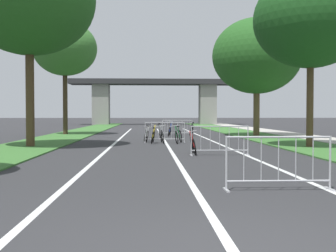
{
  "coord_description": "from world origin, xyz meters",
  "views": [
    {
      "loc": [
        -0.91,
        -4.42,
        1.48
      ],
      "look_at": [
        0.1,
        17.05,
        0.86
      ],
      "focal_mm": 45.61,
      "sensor_mm": 36.0,
      "label": 1
    }
  ],
  "objects": [
    {
      "name": "grass_verge_left",
      "position": [
        -6.26,
        26.78,
        0.03
      ],
      "size": [
        3.15,
        65.47,
        0.05
      ],
      "primitive_type": "cube",
      "color": "#386B2D",
      "rests_on": "ground"
    },
    {
      "name": "grass_verge_right",
      "position": [
        6.26,
        26.78,
        0.03
      ],
      "size": [
        3.15,
        65.47,
        0.05
      ],
      "primitive_type": "cube",
      "color": "#386B2D",
      "rests_on": "ground"
    },
    {
      "name": "sidewalk_path_right",
      "position": [
        8.97,
        26.78,
        0.04
      ],
      "size": [
        2.27,
        65.47,
        0.08
      ],
      "primitive_type": "cube",
      "color": "#ADA89E",
      "rests_on": "ground"
    },
    {
      "name": "lane_stripe_center",
      "position": [
        0.0,
        18.94,
        0.0
      ],
      "size": [
        0.14,
        37.87,
        0.01
      ],
      "primitive_type": "cube",
      "color": "silver",
      "rests_on": "ground"
    },
    {
      "name": "lane_stripe_right_lane",
      "position": [
        2.58,
        18.94,
        0.0
      ],
      "size": [
        0.14,
        37.87,
        0.01
      ],
      "primitive_type": "cube",
      "color": "silver",
      "rests_on": "ground"
    },
    {
      "name": "lane_stripe_left_lane",
      "position": [
        -2.58,
        18.94,
        0.0
      ],
      "size": [
        0.14,
        37.87,
        0.01
      ],
      "primitive_type": "cube",
      "color": "silver",
      "rests_on": "ground"
    },
    {
      "name": "overpass_bridge",
      "position": [
        0.0,
        54.1,
        4.24
      ],
      "size": [
        22.98,
        3.52,
        6.16
      ],
      "color": "#2D2D30",
      "rests_on": "ground"
    },
    {
      "name": "tree_left_pine_far",
      "position": [
        -6.72,
        25.82,
        6.03
      ],
      "size": [
        4.48,
        4.48,
        7.95
      ],
      "color": "#3D2D1E",
      "rests_on": "ground"
    },
    {
      "name": "tree_right_maple_mid",
      "position": [
        6.13,
        13.82,
        5.55
      ],
      "size": [
        4.93,
        4.93,
        7.65
      ],
      "color": "#4C3823",
      "rests_on": "ground"
    },
    {
      "name": "tree_right_oak_near",
      "position": [
        6.22,
        23.32,
        5.26
      ],
      "size": [
        5.83,
        5.83,
        7.75
      ],
      "color": "brown",
      "rests_on": "ground"
    },
    {
      "name": "crowd_barrier_nearest",
      "position": [
        1.61,
        3.67,
        0.51
      ],
      "size": [
        2.09,
        0.45,
        1.05
      ],
      "rotation": [
        0.0,
        0.0,
        -0.0
      ],
      "color": "#ADADB2",
      "rests_on": "ground"
    },
    {
      "name": "crowd_barrier_second",
      "position": [
        1.63,
        10.59,
        0.51
      ],
      "size": [
        2.09,
        0.44,
        1.05
      ],
      "rotation": [
        0.0,
        0.0,
        -0.0
      ],
      "color": "#ADADB2",
      "rests_on": "ground"
    },
    {
      "name": "crowd_barrier_third",
      "position": [
        -0.05,
        17.5,
        0.51
      ],
      "size": [
        2.1,
        0.53,
        1.05
      ],
      "rotation": [
        0.0,
        0.0,
        -0.04
      ],
      "color": "#ADADB2",
      "rests_on": "ground"
    },
    {
      "name": "crowd_barrier_fourth",
      "position": [
        1.07,
        24.42,
        0.51
      ],
      "size": [
        2.09,
        0.44,
        1.05
      ],
      "rotation": [
        0.0,
        0.0,
        0.0
      ],
      "color": "#ADADB2",
      "rests_on": "ground"
    },
    {
      "name": "bicycle_black_0",
      "position": [
        1.98,
        23.84,
        0.38
      ],
      "size": [
        0.43,
        1.73,
        0.94
      ],
      "rotation": [
        0.0,
        0.0,
        -0.01
      ],
      "color": "black",
      "rests_on": "ground"
    },
    {
      "name": "bicycle_white_1",
      "position": [
        -1.0,
        17.94,
        0.34
      ],
      "size": [
        0.54,
        1.66,
        0.87
      ],
      "rotation": [
        0.0,
        0.0,
        3.24
      ],
      "color": "black",
      "rests_on": "ground"
    },
    {
      "name": "bicycle_red_2",
      "position": [
        0.74,
        11.12,
        0.34
      ],
      "size": [
        0.49,
        1.62,
        0.86
      ],
      "rotation": [
        0.0,
        0.0,
        -0.01
      ],
      "color": "black",
      "rests_on": "ground"
    },
    {
      "name": "bicycle_silver_3",
      "position": [
        -0.23,
        17.12,
        0.38
      ],
      "size": [
        0.54,
        1.71,
        0.99
      ],
      "rotation": [
        0.0,
        0.0,
        3.21
      ],
      "color": "black",
      "rests_on": "ground"
    },
    {
      "name": "bicycle_yellow_4",
      "position": [
        -0.65,
        16.96,
        0.35
      ],
      "size": [
        0.45,
        1.63,
        0.94
      ],
      "rotation": [
        0.0,
        0.0,
        -0.08
      ],
      "color": "black",
      "rests_on": "ground"
    },
    {
      "name": "bicycle_green_5",
      "position": [
        0.62,
        16.94,
        0.36
      ],
      "size": [
        0.74,
        1.7,
        0.94
      ],
      "rotation": [
        0.0,
        0.0,
        2.89
      ],
      "color": "black",
      "rests_on": "ground"
    },
    {
      "name": "bicycle_blue_6",
      "position": [
        0.55,
        23.83,
        0.36
      ],
      "size": [
        0.58,
        1.71,
        0.97
      ],
      "rotation": [
        0.0,
        0.0,
        -0.14
      ],
      "color": "black",
      "rests_on": "ground"
    }
  ]
}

